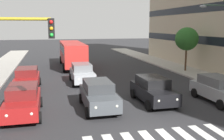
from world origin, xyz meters
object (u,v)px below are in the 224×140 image
at_px(car_0, 219,89).
at_px(bus_behind_traffic, 72,52).
at_px(street_lamp_left, 224,37).
at_px(street_tree_2, 187,39).
at_px(car_2, 98,95).
at_px(car_3, 23,100).
at_px(car_row2_1, 82,73).
at_px(car_1, 153,90).
at_px(car_row2_0, 27,79).

height_order(car_0, bus_behind_traffic, bus_behind_traffic).
relative_size(car_0, street_lamp_left, 0.67).
height_order(car_0, street_tree_2, street_tree_2).
relative_size(car_2, street_tree_2, 0.93).
height_order(car_0, car_3, same).
bearing_deg(car_3, car_row2_1, -119.32).
xyz_separation_m(car_1, car_2, (3.74, 0.37, 0.00)).
bearing_deg(street_tree_2, car_2, 41.46).
xyz_separation_m(car_2, car_row2_0, (4.60, -6.22, 0.00)).
bearing_deg(car_3, car_2, -177.52).
bearing_deg(car_3, car_row2_0, -87.98).
bearing_deg(car_2, bus_behind_traffic, -90.00).
relative_size(bus_behind_traffic, street_lamp_left, 1.59).
xyz_separation_m(car_2, street_lamp_left, (-10.53, -2.56, 3.33)).
bearing_deg(street_lamp_left, car_row2_1, -25.19).
bearing_deg(car_0, car_1, -11.43).
height_order(car_1, street_tree_2, street_tree_2).
height_order(car_0, car_1, same).
xyz_separation_m(car_0, bus_behind_traffic, (8.07, -17.64, 0.97)).
xyz_separation_m(car_row2_1, street_lamp_left, (-10.57, 4.97, 3.33)).
relative_size(car_0, car_row2_1, 1.00).
height_order(car_1, car_row2_1, same).
bearing_deg(car_0, car_row2_0, -27.98).
distance_m(car_2, car_row2_1, 7.53).
bearing_deg(car_row2_0, car_3, 92.02).
bearing_deg(car_row2_0, car_0, 152.02).
relative_size(car_3, car_row2_0, 1.00).
height_order(car_3, street_lamp_left, street_lamp_left).
height_order(street_lamp_left, street_tree_2, street_lamp_left).
xyz_separation_m(car_1, car_row2_1, (3.77, -7.17, 0.00)).
bearing_deg(bus_behind_traffic, car_0, 114.59).
bearing_deg(car_3, car_0, 178.52).
bearing_deg(street_tree_2, car_1, 51.25).
relative_size(car_0, bus_behind_traffic, 0.42).
xyz_separation_m(car_2, car_row2_1, (0.04, -7.53, 0.00)).
bearing_deg(car_3, street_lamp_left, -169.54).
bearing_deg(car_2, car_row2_0, -53.52).
bearing_deg(car_1, street_lamp_left, -162.09).
height_order(car_2, car_row2_1, same).
height_order(car_0, car_row2_1, same).
xyz_separation_m(car_1, street_tree_2, (-8.09, -10.08, 2.74)).
height_order(car_1, car_2, same).
distance_m(car_1, car_row2_1, 8.10).
relative_size(car_3, street_lamp_left, 0.67).
bearing_deg(car_2, car_row2_1, -89.70).
bearing_deg(street_tree_2, street_lamp_left, 80.65).
bearing_deg(car_1, car_3, 3.92).
bearing_deg(street_lamp_left, car_3, 10.46).
relative_size(car_row2_0, street_lamp_left, 0.67).
distance_m(car_row2_1, street_lamp_left, 12.14).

